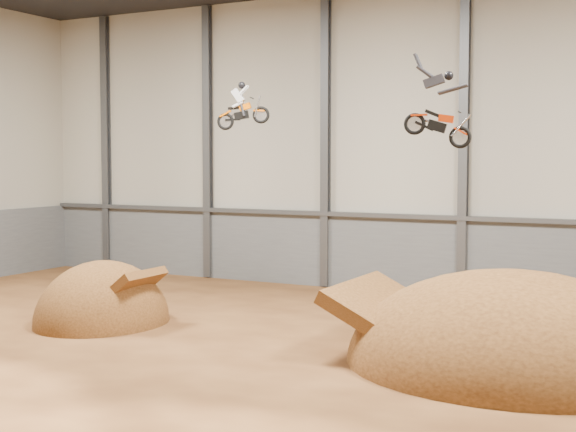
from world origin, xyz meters
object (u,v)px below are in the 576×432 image
object	(u,v)px
fmx_rider_a	(245,102)
landing_ramp	(512,367)
takeoff_ramp	(103,323)
fmx_rider_b	(434,102)

from	to	relation	value
fmx_rider_a	landing_ramp	bearing A→B (deg)	-34.17
landing_ramp	fmx_rider_a	size ratio (longest dim) A/B	4.91
takeoff_ramp	fmx_rider_b	bearing A→B (deg)	-1.49
takeoff_ramp	fmx_rider_a	world-z (taller)	fmx_rider_a
takeoff_ramp	fmx_rider_b	world-z (taller)	fmx_rider_b
takeoff_ramp	fmx_rider_b	size ratio (longest dim) A/B	2.04
landing_ramp	fmx_rider_a	distance (m)	13.88
fmx_rider_a	fmx_rider_b	size ratio (longest dim) A/B	0.76
landing_ramp	fmx_rider_a	world-z (taller)	fmx_rider_a
fmx_rider_a	takeoff_ramp	bearing A→B (deg)	-161.27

